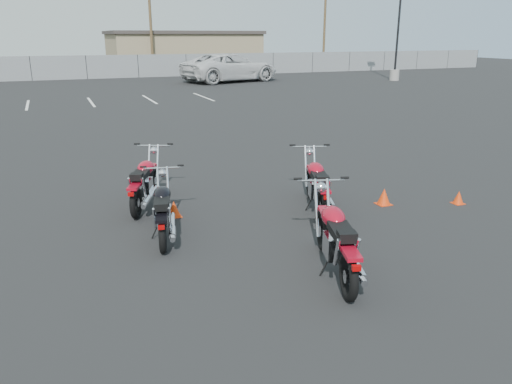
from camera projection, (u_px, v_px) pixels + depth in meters
name	position (u px, v px, depth m)	size (l,w,h in m)	color
ground	(259.00, 240.00, 8.33)	(120.00, 120.00, 0.00)	black
motorcycle_front_red	(145.00, 182.00, 9.89)	(1.27, 2.12, 1.06)	black
motorcycle_second_black	(163.00, 211.00, 8.38)	(0.90, 2.03, 1.00)	black
motorcycle_third_red	(317.00, 185.00, 9.70)	(1.18, 2.18, 1.08)	black
motorcycle_rear_red	(336.00, 239.00, 7.06)	(1.17, 2.27, 1.12)	black
training_cone_near	(384.00, 196.00, 10.07)	(0.28, 0.28, 0.33)	red
training_cone_far	(459.00, 197.00, 10.12)	(0.22, 0.22, 0.27)	red
training_cone_extra	(174.00, 209.00, 9.39)	(0.26, 0.26, 0.31)	red
light_pole_east	(398.00, 37.00, 37.00)	(0.80, 0.70, 11.77)	gray
chainlink_fence	(86.00, 67.00, 38.94)	(80.06, 0.06, 1.80)	slate
tan_building_east	(182.00, 50.00, 50.22)	(14.40, 9.40, 3.70)	#8C7B5A
utility_pole_c	(150.00, 18.00, 43.51)	(1.80, 0.24, 9.00)	#4C3923
utility_pole_d	(325.00, 21.00, 50.92)	(1.80, 0.24, 9.00)	#4C3923
parking_line_stripes	(60.00, 103.00, 25.07)	(15.12, 4.00, 0.01)	silver
white_van	(230.00, 59.00, 36.53)	(8.45, 3.38, 3.21)	silver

